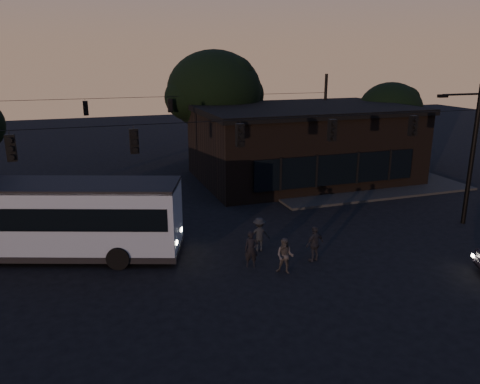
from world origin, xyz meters
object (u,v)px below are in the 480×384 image
object	(u,v)px
pedestrian_c	(315,244)
pedestrian_d	(259,234)
bus	(43,216)
building	(302,143)
pedestrian_b	(285,256)
pedestrian_a	(251,249)

from	to	relation	value
pedestrian_c	pedestrian_d	bearing A→B (deg)	-60.72
bus	pedestrian_d	world-z (taller)	bus
pedestrian_c	building	bearing A→B (deg)	-129.67
building	pedestrian_d	world-z (taller)	building
building	pedestrian_b	size ratio (longest dim) A/B	9.89
building	bus	xyz separation A→B (m)	(-17.45, -9.26, -0.76)
bus	pedestrian_a	bearing A→B (deg)	-6.51
pedestrian_b	pedestrian_c	bearing A→B (deg)	59.56
bus	pedestrian_c	size ratio (longest dim) A/B	7.59
building	bus	bearing A→B (deg)	-152.06
bus	pedestrian_b	size ratio (longest dim) A/B	8.06
building	bus	size ratio (longest dim) A/B	1.23
pedestrian_a	pedestrian_b	world-z (taller)	pedestrian_a
pedestrian_a	building	bearing A→B (deg)	70.53
pedestrian_d	bus	bearing A→B (deg)	-4.08
pedestrian_d	pedestrian_a	bearing A→B (deg)	69.05
bus	pedestrian_c	bearing A→B (deg)	-2.14
pedestrian_d	building	bearing A→B (deg)	-112.67
pedestrian_a	pedestrian_b	size ratio (longest dim) A/B	1.05
pedestrian_b	pedestrian_a	bearing A→B (deg)	174.78
pedestrian_c	bus	bearing A→B (deg)	-37.44
bus	pedestrian_d	bearing A→B (deg)	4.09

